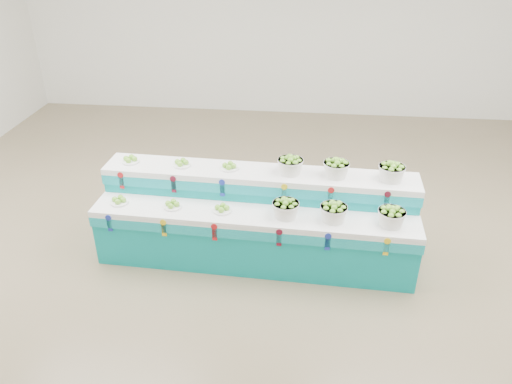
% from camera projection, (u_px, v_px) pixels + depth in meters
% --- Properties ---
extents(ground, '(10.00, 10.00, 0.00)m').
position_uv_depth(ground, '(250.00, 256.00, 5.99)').
color(ground, '#76684C').
rests_on(ground, ground).
extents(back_wall, '(10.00, 0.00, 10.00)m').
position_uv_depth(back_wall, '(280.00, 11.00, 9.34)').
color(back_wall, silver).
rests_on(back_wall, ground).
extents(display_stand, '(3.70, 1.10, 1.02)m').
position_uv_depth(display_stand, '(256.00, 219.00, 5.77)').
color(display_stand, '#099498').
rests_on(display_stand, ground).
extents(plate_lower_left, '(0.22, 0.22, 0.09)m').
position_uv_depth(plate_lower_left, '(119.00, 200.00, 5.65)').
color(plate_lower_left, white).
rests_on(plate_lower_left, display_stand).
extents(plate_lower_mid, '(0.22, 0.22, 0.09)m').
position_uv_depth(plate_lower_mid, '(172.00, 204.00, 5.57)').
color(plate_lower_mid, white).
rests_on(plate_lower_mid, display_stand).
extents(plate_lower_right, '(0.22, 0.22, 0.09)m').
position_uv_depth(plate_lower_right, '(222.00, 208.00, 5.50)').
color(plate_lower_right, white).
rests_on(plate_lower_right, display_stand).
extents(basket_lower_left, '(0.31, 0.31, 0.21)m').
position_uv_depth(basket_lower_left, '(286.00, 208.00, 5.38)').
color(basket_lower_left, silver).
rests_on(basket_lower_left, display_stand).
extents(basket_lower_mid, '(0.31, 0.31, 0.21)m').
position_uv_depth(basket_lower_mid, '(334.00, 212.00, 5.31)').
color(basket_lower_mid, silver).
rests_on(basket_lower_mid, display_stand).
extents(basket_lower_right, '(0.31, 0.31, 0.21)m').
position_uv_depth(basket_lower_right, '(391.00, 216.00, 5.23)').
color(basket_lower_right, silver).
rests_on(basket_lower_right, display_stand).
extents(plate_upper_left, '(0.22, 0.22, 0.09)m').
position_uv_depth(plate_upper_left, '(130.00, 159.00, 5.89)').
color(plate_upper_left, white).
rests_on(plate_upper_left, display_stand).
extents(plate_upper_mid, '(0.22, 0.22, 0.09)m').
position_uv_depth(plate_upper_mid, '(182.00, 162.00, 5.81)').
color(plate_upper_mid, white).
rests_on(plate_upper_mid, display_stand).
extents(plate_upper_right, '(0.22, 0.22, 0.09)m').
position_uv_depth(plate_upper_right, '(229.00, 166.00, 5.74)').
color(plate_upper_right, white).
rests_on(plate_upper_right, display_stand).
extents(basket_upper_left, '(0.31, 0.31, 0.21)m').
position_uv_depth(basket_upper_left, '(290.00, 165.00, 5.62)').
color(basket_upper_left, silver).
rests_on(basket_upper_left, display_stand).
extents(basket_upper_mid, '(0.31, 0.31, 0.21)m').
position_uv_depth(basket_upper_mid, '(336.00, 168.00, 5.55)').
color(basket_upper_mid, silver).
rests_on(basket_upper_mid, display_stand).
extents(basket_upper_right, '(0.31, 0.31, 0.21)m').
position_uv_depth(basket_upper_right, '(392.00, 172.00, 5.47)').
color(basket_upper_right, silver).
rests_on(basket_upper_right, display_stand).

